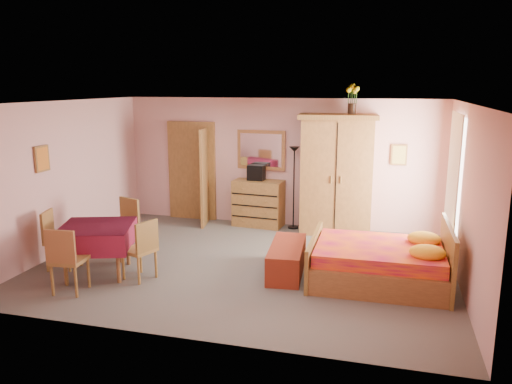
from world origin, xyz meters
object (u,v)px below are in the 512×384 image
(wall_mirror, at_px, (261,150))
(floor_lamp, at_px, (294,188))
(stereo, at_px, (256,173))
(chair_east, at_px, (139,249))
(sunflower_vase, at_px, (352,99))
(bench, at_px, (287,259))
(chair_west, at_px, (61,240))
(dining_table, at_px, (98,250))
(wardrobe, at_px, (336,175))
(chair_south, at_px, (69,259))
(chest_of_drawers, at_px, (258,203))
(bed, at_px, (379,252))
(chair_north, at_px, (121,229))

(wall_mirror, bearing_deg, floor_lamp, -11.73)
(stereo, relative_size, chair_east, 0.36)
(sunflower_vase, relative_size, bench, 0.42)
(floor_lamp, relative_size, chair_west, 1.78)
(floor_lamp, bearing_deg, dining_table, -126.89)
(wall_mirror, relative_size, chair_east, 1.11)
(wardrobe, bearing_deg, wall_mirror, 164.48)
(wall_mirror, distance_m, chair_south, 4.61)
(floor_lamp, bearing_deg, wardrobe, -5.71)
(floor_lamp, height_order, sunflower_vase, sunflower_vase)
(stereo, xyz_separation_m, chair_east, (-0.94, -3.28, -0.65))
(chest_of_drawers, distance_m, chair_west, 3.97)
(floor_lamp, bearing_deg, bed, -54.72)
(wall_mirror, bearing_deg, wardrobe, -6.35)
(chest_of_drawers, xyz_separation_m, wardrobe, (1.58, -0.08, 0.68))
(floor_lamp, height_order, wardrobe, wardrobe)
(chair_north, bearing_deg, bed, -159.66)
(chair_east, bearing_deg, stereo, 4.52)
(sunflower_vase, xyz_separation_m, chair_north, (-3.56, -2.41, -2.10))
(chest_of_drawers, xyz_separation_m, sunflower_vase, (1.82, -0.06, 2.12))
(chest_of_drawers, height_order, stereo, stereo)
(floor_lamp, distance_m, sunflower_vase, 2.08)
(dining_table, height_order, chair_east, chair_east)
(bench, bearing_deg, chair_west, -168.26)
(stereo, distance_m, dining_table, 3.73)
(chair_west, xyz_separation_m, chair_east, (1.41, -0.09, -0.01))
(stereo, xyz_separation_m, chair_west, (-2.35, -3.20, -0.64))
(wardrobe, xyz_separation_m, dining_table, (-3.28, -3.16, -0.77))
(chair_south, bearing_deg, stereo, 62.13)
(floor_lamp, height_order, chair_east, floor_lamp)
(bed, bearing_deg, floor_lamp, 124.59)
(stereo, bearing_deg, chair_south, -112.46)
(chair_west, bearing_deg, chest_of_drawers, 127.53)
(sunflower_vase, bearing_deg, chair_east, -131.43)
(stereo, height_order, dining_table, stereo)
(sunflower_vase, xyz_separation_m, bed, (0.65, -2.40, -2.14))
(stereo, height_order, chair_west, stereo)
(chair_south, distance_m, chair_north, 1.47)
(floor_lamp, distance_m, dining_table, 4.08)
(chair_south, xyz_separation_m, chair_west, (-0.70, 0.78, -0.01))
(wall_mirror, distance_m, floor_lamp, 1.05)
(stereo, height_order, chair_north, stereo)
(bench, height_order, chair_east, chair_east)
(sunflower_vase, bearing_deg, wall_mirror, 171.64)
(bench, bearing_deg, dining_table, -163.93)
(floor_lamp, relative_size, bed, 0.84)
(stereo, bearing_deg, wall_mirror, 72.39)
(wall_mirror, distance_m, chair_east, 3.76)
(wardrobe, height_order, dining_table, wardrobe)
(bench, bearing_deg, bed, -0.82)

